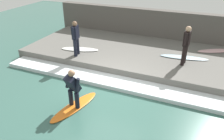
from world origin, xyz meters
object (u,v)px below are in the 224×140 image
at_px(surfboard_waiting_near, 184,57).
at_px(surfboard_spare, 216,51).
at_px(surfboard_riding, 75,106).
at_px(surfboard_waiting_far, 80,49).
at_px(surfer_riding, 73,87).
at_px(surfer_waiting_near, 186,43).
at_px(surfer_waiting_far, 76,37).

bearing_deg(surfboard_waiting_near, surfboard_spare, -43.75).
bearing_deg(surfboard_riding, surfboard_waiting_far, 27.38).
height_order(surfer_riding, surfer_waiting_near, surfer_waiting_near).
xyz_separation_m(surfboard_waiting_near, surfboard_waiting_far, (-0.97, 4.77, 0.00)).
bearing_deg(surfer_riding, surfboard_waiting_near, -33.15).
height_order(surfboard_riding, surfboard_spare, surfboard_spare).
distance_m(surfer_waiting_near, surfboard_spare, 2.54).
xyz_separation_m(surfboard_waiting_near, surfer_waiting_far, (-1.56, 4.57, 0.85)).
xyz_separation_m(surfer_riding, surfboard_waiting_near, (4.50, -2.94, -0.35)).
height_order(surfboard_riding, surfer_waiting_near, surfer_waiting_near).
bearing_deg(surfboard_waiting_near, surfer_riding, 146.85).
bearing_deg(surfboard_riding, surfboard_waiting_near, -33.15).
xyz_separation_m(surfer_riding, surfer_waiting_far, (2.94, 1.63, 0.51)).
bearing_deg(surfer_riding, surfboard_waiting_far, 27.38).
bearing_deg(surfer_riding, surfboard_spare, -35.93).
xyz_separation_m(surfboard_riding, surfboard_waiting_far, (3.53, 1.83, 0.42)).
relative_size(surfboard_riding, surfboard_waiting_far, 1.11).
relative_size(surfer_waiting_near, surfboard_waiting_near, 0.77).
height_order(surfboard_riding, surfer_riding, surfer_riding).
relative_size(surfer_riding, surfboard_waiting_far, 0.71).
bearing_deg(surfboard_spare, surfboard_waiting_near, 136.25).
xyz_separation_m(surfer_waiting_near, surfboard_waiting_far, (-0.36, 4.80, -0.89)).
xyz_separation_m(surfer_waiting_near, surfboard_spare, (2.00, -1.30, -0.89)).
bearing_deg(surfboard_waiting_near, surfboard_riding, 146.85).
xyz_separation_m(surfboard_riding, surfer_riding, (-0.00, -0.00, 0.77)).
bearing_deg(surfer_waiting_far, surfer_waiting_near, -78.34).
height_order(surfer_waiting_far, surfboard_waiting_far, surfer_waiting_far).
bearing_deg(surfboard_waiting_far, surfboard_riding, -152.62).
relative_size(surfer_waiting_near, surfboard_spare, 0.89).
bearing_deg(surfboard_spare, surfer_waiting_far, 116.53).
distance_m(surfboard_waiting_near, surfboard_waiting_far, 4.87).
bearing_deg(surfer_waiting_far, surfboard_spare, -63.47).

